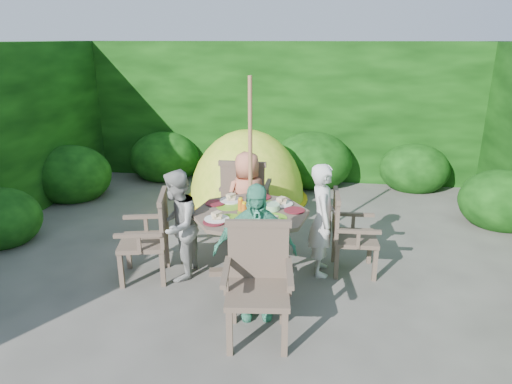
# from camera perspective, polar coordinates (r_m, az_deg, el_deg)

# --- Properties ---
(ground) EXTENTS (60.00, 60.00, 0.00)m
(ground) POSITION_cam_1_polar(r_m,az_deg,el_deg) (5.45, -0.73, -9.22)
(ground) COLOR #4A4842
(ground) RESTS_ON ground
(hedge_enclosure) EXTENTS (9.00, 9.00, 2.50)m
(hedge_enclosure) POSITION_cam_1_polar(r_m,az_deg,el_deg) (6.27, 1.20, 6.71)
(hedge_enclosure) COLOR black
(hedge_enclosure) RESTS_ON ground
(patio_table) EXTENTS (1.54, 1.54, 0.90)m
(patio_table) POSITION_cam_1_polar(r_m,az_deg,el_deg) (5.01, -0.63, -3.77)
(patio_table) COLOR #45372D
(patio_table) RESTS_ON ground
(parasol_pole) EXTENTS (0.05, 0.05, 2.20)m
(parasol_pole) POSITION_cam_1_polar(r_m,az_deg,el_deg) (4.85, -0.70, 1.30)
(parasol_pole) COLOR #92603A
(parasol_pole) RESTS_ON ground
(garden_chair_right) EXTENTS (0.51, 0.57, 0.90)m
(garden_chair_right) POSITION_cam_1_polar(r_m,az_deg,el_deg) (5.25, 11.45, -4.91)
(garden_chair_right) COLOR #45372D
(garden_chair_right) RESTS_ON ground
(garden_chair_left) EXTENTS (0.62, 0.67, 0.94)m
(garden_chair_left) POSITION_cam_1_polar(r_m,az_deg,el_deg) (5.13, -13.04, -5.32)
(garden_chair_left) COLOR #45372D
(garden_chair_left) RESTS_ON ground
(garden_chair_back) EXTENTS (0.62, 0.56, 1.04)m
(garden_chair_back) POSITION_cam_1_polar(r_m,az_deg,el_deg) (6.06, -1.39, -0.57)
(garden_chair_back) COLOR #45372D
(garden_chair_back) RESTS_ON ground
(garden_chair_front) EXTENTS (0.66, 0.60, 0.99)m
(garden_chair_front) POSITION_cam_1_polar(r_m,az_deg,el_deg) (4.08, 0.23, -11.00)
(garden_chair_front) COLOR #45372D
(garden_chair_front) RESTS_ON ground
(child_right) EXTENTS (0.34, 0.49, 1.28)m
(child_right) POSITION_cam_1_polar(r_m,az_deg,el_deg) (5.11, 8.33, -3.46)
(child_right) COLOR silver
(child_right) RESTS_ON ground
(child_left) EXTENTS (0.49, 0.62, 1.23)m
(child_left) POSITION_cam_1_polar(r_m,az_deg,el_deg) (5.05, -9.81, -4.13)
(child_left) COLOR #A1A19C
(child_left) RESTS_ON ground
(child_back) EXTENTS (0.71, 0.64, 1.23)m
(child_back) POSITION_cam_1_polar(r_m,az_deg,el_deg) (5.77, -1.09, -0.94)
(child_back) COLOR #CF7555
(child_back) RESTS_ON ground
(child_front) EXTENTS (0.83, 0.47, 1.33)m
(child_front) POSITION_cam_1_polar(r_m,az_deg,el_deg) (4.27, -0.13, -7.48)
(child_front) COLOR #47A783
(child_front) RESTS_ON ground
(dome_tent) EXTENTS (2.41, 2.41, 2.31)m
(dome_tent) POSITION_cam_1_polar(r_m,az_deg,el_deg) (7.65, -1.16, -0.80)
(dome_tent) COLOR #A1C626
(dome_tent) RESTS_ON ground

